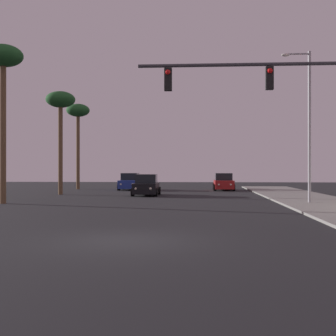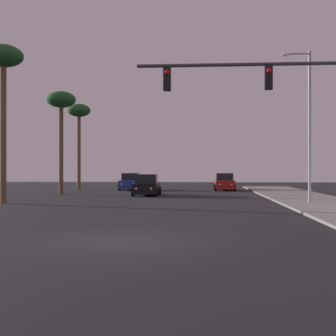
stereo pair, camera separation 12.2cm
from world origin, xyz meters
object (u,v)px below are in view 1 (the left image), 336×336
Objects in this scene: car_black at (146,186)px; traffic_light_mast at (281,101)px; palm_tree_mid at (60,105)px; palm_tree_far at (78,115)px; palm_tree_near at (3,65)px; car_blue at (130,182)px; car_red at (224,183)px; street_lamp at (307,118)px.

traffic_light_mast reaches higher than car_black.
palm_tree_mid is 0.96× the size of palm_tree_far.
palm_tree_near is at bearing -88.12° from palm_tree_far.
palm_tree_far is (-0.66, 20.00, -0.73)m from palm_tree_near.
car_blue and car_red have the same top height.
car_red is 16.52m from palm_tree_far.
palm_tree_far reaches higher than traffic_light_mast.
traffic_light_mast is at bearing 110.91° from car_black.
car_blue is 11.78m from palm_tree_mid.
traffic_light_mast is 0.90× the size of street_lamp.
palm_tree_far is at bearing 134.45° from street_lamp.
palm_tree_far reaches higher than palm_tree_mid.
car_black is 9.88m from car_blue.
palm_tree_mid reaches higher than car_blue.
car_black is at bearing 54.15° from car_red.
street_lamp is at bearing -27.70° from palm_tree_mid.
car_blue is 0.48× the size of street_lamp.
palm_tree_mid is (-17.79, 9.34, 2.23)m from street_lamp.
palm_tree_far is at bearing 96.73° from palm_tree_mid.
palm_tree_near reaches higher than palm_tree_mid.
street_lamp is (4.04, -17.82, 4.36)m from car_red.
car_blue is 22.85m from street_lamp.
car_black is at bearing -52.26° from palm_tree_far.
traffic_light_mast is at bearing 109.83° from car_blue.
palm_tree_mid is at bearing -7.50° from car_black.
street_lamp reaches higher than car_red.
car_red is 24.56m from palm_tree_near.
palm_tree_near is 10.07m from palm_tree_mid.
street_lamp is at bearing 71.77° from traffic_light_mast.
car_blue is at bearing -1.91° from car_red.
car_black is 0.49× the size of palm_tree_far.
car_red is at bearing -5.84° from palm_tree_far.
palm_tree_far is (-8.36, 10.81, 6.91)m from car_black.
car_blue is 0.49× the size of palm_tree_far.
palm_tree_near is (-4.97, -18.69, 7.64)m from car_blue.
traffic_light_mast is (0.83, -27.57, 4.00)m from car_red.
car_blue is 9.01m from palm_tree_far.
traffic_light_mast is at bearing -31.07° from palm_tree_near.
street_lamp is (3.21, 9.76, 0.35)m from traffic_light_mast.
street_lamp is at bearing 140.08° from car_black.
street_lamp is at bearing 2.06° from palm_tree_near.
palm_tree_mid is at bearing 62.71° from car_blue.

